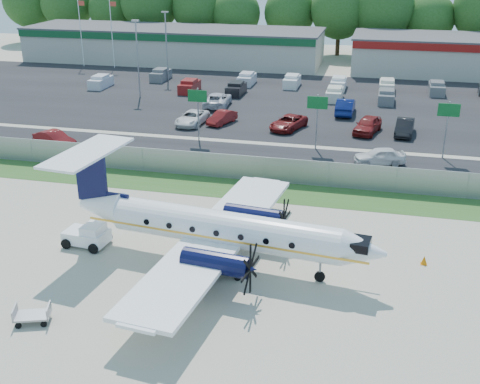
% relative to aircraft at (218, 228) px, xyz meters
% --- Properties ---
extents(ground, '(170.00, 170.00, 0.00)m').
position_rel_aircraft_xyz_m(ground, '(-0.03, -0.58, -2.28)').
color(ground, '#B1AB96').
rests_on(ground, ground).
extents(grass_verge, '(170.00, 4.00, 0.02)m').
position_rel_aircraft_xyz_m(grass_verge, '(-0.03, 11.42, -2.27)').
color(grass_verge, '#2D561E').
rests_on(grass_verge, ground).
extents(access_road, '(170.00, 8.00, 0.02)m').
position_rel_aircraft_xyz_m(access_road, '(-0.03, 18.42, -2.27)').
color(access_road, black).
rests_on(access_road, ground).
extents(parking_lot, '(170.00, 32.00, 0.02)m').
position_rel_aircraft_xyz_m(parking_lot, '(-0.03, 39.42, -2.27)').
color(parking_lot, black).
rests_on(parking_lot, ground).
extents(perimeter_fence, '(120.00, 0.06, 1.99)m').
position_rel_aircraft_xyz_m(perimeter_fence, '(-0.03, 13.42, -1.28)').
color(perimeter_fence, gray).
rests_on(perimeter_fence, ground).
extents(building_west, '(46.40, 12.40, 5.24)m').
position_rel_aircraft_xyz_m(building_west, '(-24.03, 61.40, 0.35)').
color(building_west, '#B8B6A6').
rests_on(building_west, ground).
extents(sign_left, '(1.80, 0.26, 5.00)m').
position_rel_aircraft_xyz_m(sign_left, '(-8.03, 22.33, 1.33)').
color(sign_left, gray).
rests_on(sign_left, ground).
extents(sign_mid, '(1.80, 0.26, 5.00)m').
position_rel_aircraft_xyz_m(sign_mid, '(2.97, 22.33, 1.33)').
color(sign_mid, gray).
rests_on(sign_mid, ground).
extents(sign_right, '(1.80, 0.26, 5.00)m').
position_rel_aircraft_xyz_m(sign_right, '(13.97, 22.33, 1.33)').
color(sign_right, gray).
rests_on(sign_right, ground).
extents(flagpole_west, '(1.06, 0.12, 10.00)m').
position_rel_aircraft_xyz_m(flagpole_west, '(-35.95, 54.42, 3.36)').
color(flagpole_west, white).
rests_on(flagpole_west, ground).
extents(flagpole_east, '(1.06, 0.12, 10.00)m').
position_rel_aircraft_xyz_m(flagpole_east, '(-30.95, 54.42, 3.36)').
color(flagpole_east, white).
rests_on(flagpole_east, ground).
extents(light_pole_nw, '(0.90, 0.35, 9.09)m').
position_rel_aircraft_xyz_m(light_pole_nw, '(-20.03, 37.42, 2.95)').
color(light_pole_nw, gray).
rests_on(light_pole_nw, ground).
extents(light_pole_sw, '(0.90, 0.35, 9.09)m').
position_rel_aircraft_xyz_m(light_pole_sw, '(-20.03, 47.42, 2.95)').
color(light_pole_sw, gray).
rests_on(light_pole_sw, ground).
extents(tree_line, '(112.00, 6.00, 14.00)m').
position_rel_aircraft_xyz_m(tree_line, '(-0.03, 73.42, -2.28)').
color(tree_line, '#204E16').
rests_on(tree_line, ground).
extents(aircraft, '(19.23, 18.92, 5.90)m').
position_rel_aircraft_xyz_m(aircraft, '(0.00, 0.00, 0.00)').
color(aircraft, white).
rests_on(aircraft, ground).
extents(pushback_tug, '(2.76, 2.10, 1.42)m').
position_rel_aircraft_xyz_m(pushback_tug, '(-8.36, 0.36, -1.60)').
color(pushback_tug, white).
rests_on(pushback_tug, ground).
extents(baggage_cart_near, '(2.33, 1.75, 1.09)m').
position_rel_aircraft_xyz_m(baggage_cart_near, '(0.65, -1.28, -1.77)').
color(baggage_cart_near, gray).
rests_on(baggage_cart_near, ground).
extents(baggage_cart_far, '(1.94, 1.53, 0.89)m').
position_rel_aircraft_xyz_m(baggage_cart_far, '(-7.31, -7.76, -1.86)').
color(baggage_cart_far, gray).
rests_on(baggage_cart_far, ground).
extents(cone_nose, '(0.38, 0.38, 0.54)m').
position_rel_aircraft_xyz_m(cone_nose, '(11.55, 2.63, -2.03)').
color(cone_nose, '#D56D06').
rests_on(cone_nose, ground).
extents(cone_starboard_wing, '(0.36, 0.36, 0.51)m').
position_rel_aircraft_xyz_m(cone_starboard_wing, '(-3.62, 5.93, -2.04)').
color(cone_starboard_wing, '#D56D06').
rests_on(cone_starboard_wing, ground).
extents(road_car_west, '(4.78, 3.21, 1.49)m').
position_rel_aircraft_xyz_m(road_car_west, '(-20.17, 17.43, -2.28)').
color(road_car_west, maroon).
rests_on(road_car_west, ground).
extents(road_car_mid, '(4.56, 2.80, 1.45)m').
position_rel_aircraft_xyz_m(road_car_mid, '(8.66, 19.54, -2.28)').
color(road_car_mid, silver).
rests_on(road_car_mid, ground).
extents(parked_car_a, '(2.69, 5.15, 1.39)m').
position_rel_aircraft_xyz_m(parked_car_a, '(-10.29, 27.53, -2.28)').
color(parked_car_a, silver).
rests_on(parked_car_a, ground).
extents(parked_car_b, '(2.57, 4.22, 1.31)m').
position_rel_aircraft_xyz_m(parked_car_b, '(-7.38, 28.48, -2.28)').
color(parked_car_b, maroon).
rests_on(parked_car_b, ground).
extents(parked_car_c, '(3.74, 5.44, 1.38)m').
position_rel_aircraft_xyz_m(parked_car_c, '(-0.42, 28.07, -2.28)').
color(parked_car_c, maroon).
rests_on(parked_car_c, ground).
extents(parked_car_d, '(3.03, 5.13, 1.64)m').
position_rel_aircraft_xyz_m(parked_car_d, '(7.31, 28.54, -2.28)').
color(parked_car_d, maroon).
rests_on(parked_car_d, ground).
extents(parked_car_e, '(2.02, 4.77, 1.53)m').
position_rel_aircraft_xyz_m(parked_car_e, '(10.84, 28.80, -2.28)').
color(parked_car_e, black).
rests_on(parked_car_e, ground).
extents(parked_car_f, '(3.13, 5.94, 1.59)m').
position_rel_aircraft_xyz_m(parked_car_f, '(-9.71, 35.26, -2.28)').
color(parked_car_f, silver).
rests_on(parked_car_f, ground).
extents(parked_car_g, '(1.91, 5.25, 1.72)m').
position_rel_aircraft_xyz_m(parked_car_g, '(4.69, 35.25, -2.28)').
color(parked_car_g, navy).
rests_on(parked_car_g, ground).
extents(far_parking_rows, '(56.00, 10.00, 1.60)m').
position_rel_aircraft_xyz_m(far_parking_rows, '(-0.03, 44.42, -2.28)').
color(far_parking_rows, gray).
rests_on(far_parking_rows, ground).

